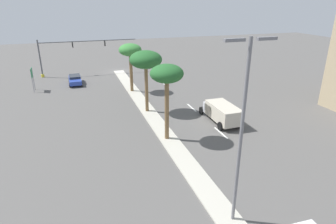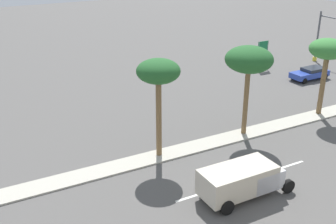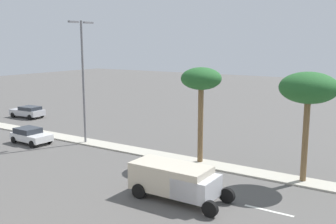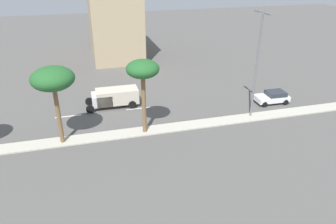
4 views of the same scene
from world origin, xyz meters
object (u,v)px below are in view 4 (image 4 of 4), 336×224
(sedan_white_left, at_px, (273,97))
(box_truck, at_px, (113,97))
(commercial_building, at_px, (114,18))
(street_lamp_near, at_px, (257,59))
(palm_tree_mid, at_px, (53,80))
(palm_tree_far, at_px, (143,71))

(sedan_white_left, height_order, box_truck, box_truck)
(commercial_building, height_order, street_lamp_near, commercial_building)
(commercial_building, relative_size, street_lamp_near, 1.20)
(palm_tree_mid, xyz_separation_m, street_lamp_near, (-0.40, 19.61, 0.23))
(street_lamp_near, bearing_deg, box_truck, -115.25)
(palm_tree_far, height_order, street_lamp_near, street_lamp_near)
(palm_tree_far, xyz_separation_m, street_lamp_near, (-0.43, 11.81, 0.13))
(palm_tree_mid, distance_m, street_lamp_near, 19.61)
(sedan_white_left, distance_m, box_truck, 18.79)
(commercial_building, distance_m, box_truck, 22.00)
(commercial_building, bearing_deg, street_lamp_near, 21.89)
(commercial_building, xyz_separation_m, palm_tree_mid, (28.16, -8.46, -0.34))
(palm_tree_mid, bearing_deg, sedan_white_left, 97.48)
(palm_tree_far, distance_m, box_truck, 9.05)
(sedan_white_left, bearing_deg, street_lamp_near, -57.49)
(commercial_building, xyz_separation_m, sedan_white_left, (25.02, 15.45, -5.84))
(palm_tree_far, relative_size, sedan_white_left, 1.86)
(commercial_building, bearing_deg, palm_tree_far, -1.33)
(palm_tree_far, bearing_deg, box_truck, -162.21)
(street_lamp_near, bearing_deg, commercial_building, -158.11)
(box_truck, bearing_deg, commercial_building, 172.12)
(palm_tree_mid, distance_m, sedan_white_left, 24.73)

